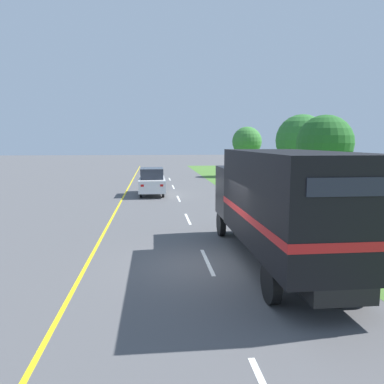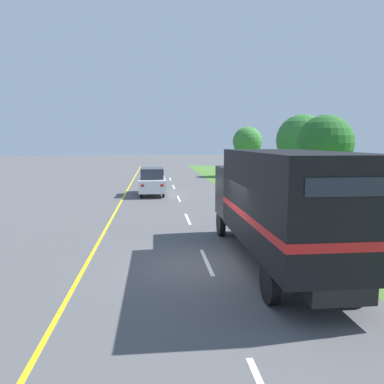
{
  "view_description": "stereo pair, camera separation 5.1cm",
  "coord_description": "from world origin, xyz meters",
  "px_view_note": "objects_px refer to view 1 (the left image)",
  "views": [
    {
      "loc": [
        -1.64,
        -10.86,
        3.71
      ],
      "look_at": [
        0.3,
        7.83,
        1.2
      ],
      "focal_mm": 35.0,
      "sensor_mm": 36.0,
      "label": 1
    },
    {
      "loc": [
        -1.59,
        -10.87,
        3.71
      ],
      "look_at": [
        0.3,
        7.83,
        1.2
      ],
      "focal_mm": 35.0,
      "sensor_mm": 36.0,
      "label": 2
    }
  ],
  "objects_px": {
    "horse_trailer_truck": "(280,202)",
    "roadside_tree_mid": "(302,140)",
    "roadside_tree_near": "(325,143)",
    "highway_sign": "(313,185)",
    "delineator_post": "(365,259)",
    "lead_car_white": "(152,181)",
    "roadside_tree_far": "(247,142)"
  },
  "relations": [
    {
      "from": "horse_trailer_truck",
      "to": "roadside_tree_mid",
      "type": "height_order",
      "value": "roadside_tree_mid"
    },
    {
      "from": "horse_trailer_truck",
      "to": "roadside_tree_near",
      "type": "xyz_separation_m",
      "value": [
        6.57,
        11.16,
        1.68
      ]
    },
    {
      "from": "highway_sign",
      "to": "delineator_post",
      "type": "relative_size",
      "value": 2.91
    },
    {
      "from": "horse_trailer_truck",
      "to": "lead_car_white",
      "type": "xyz_separation_m",
      "value": [
        -3.83,
        15.88,
        -0.99
      ]
    },
    {
      "from": "roadside_tree_mid",
      "to": "roadside_tree_far",
      "type": "xyz_separation_m",
      "value": [
        -2.61,
        8.71,
        -0.11
      ]
    },
    {
      "from": "horse_trailer_truck",
      "to": "roadside_tree_near",
      "type": "relative_size",
      "value": 1.61
    },
    {
      "from": "roadside_tree_near",
      "to": "roadside_tree_far",
      "type": "xyz_separation_m",
      "value": [
        -0.15,
        18.3,
        0.14
      ]
    },
    {
      "from": "horse_trailer_truck",
      "to": "roadside_tree_far",
      "type": "xyz_separation_m",
      "value": [
        6.42,
        29.46,
        1.82
      ]
    },
    {
      "from": "lead_car_white",
      "to": "delineator_post",
      "type": "xyz_separation_m",
      "value": [
        5.91,
        -17.0,
        -0.46
      ]
    },
    {
      "from": "roadside_tree_far",
      "to": "delineator_post",
      "type": "bearing_deg",
      "value": -98.08
    },
    {
      "from": "roadside_tree_near",
      "to": "highway_sign",
      "type": "bearing_deg",
      "value": -119.46
    },
    {
      "from": "horse_trailer_truck",
      "to": "highway_sign",
      "type": "xyz_separation_m",
      "value": [
        3.68,
        6.04,
        -0.24
      ]
    },
    {
      "from": "roadside_tree_mid",
      "to": "roadside_tree_far",
      "type": "height_order",
      "value": "roadside_tree_mid"
    },
    {
      "from": "roadside_tree_far",
      "to": "highway_sign",
      "type": "bearing_deg",
      "value": -96.68
    },
    {
      "from": "delineator_post",
      "to": "roadside_tree_far",
      "type": "bearing_deg",
      "value": 81.92
    },
    {
      "from": "lead_car_white",
      "to": "highway_sign",
      "type": "xyz_separation_m",
      "value": [
        7.51,
        -9.84,
        0.75
      ]
    },
    {
      "from": "roadside_tree_near",
      "to": "delineator_post",
      "type": "relative_size",
      "value": 5.63
    },
    {
      "from": "highway_sign",
      "to": "delineator_post",
      "type": "height_order",
      "value": "highway_sign"
    },
    {
      "from": "horse_trailer_truck",
      "to": "roadside_tree_mid",
      "type": "distance_m",
      "value": 22.72
    },
    {
      "from": "roadside_tree_near",
      "to": "lead_car_white",
      "type": "bearing_deg",
      "value": 155.59
    },
    {
      "from": "roadside_tree_far",
      "to": "delineator_post",
      "type": "xyz_separation_m",
      "value": [
        -4.34,
        -30.59,
        -3.26
      ]
    },
    {
      "from": "highway_sign",
      "to": "roadside_tree_mid",
      "type": "xyz_separation_m",
      "value": [
        5.35,
        14.72,
        2.16
      ]
    },
    {
      "from": "delineator_post",
      "to": "horse_trailer_truck",
      "type": "bearing_deg",
      "value": 151.62
    },
    {
      "from": "roadside_tree_near",
      "to": "roadside_tree_mid",
      "type": "distance_m",
      "value": 9.91
    },
    {
      "from": "horse_trailer_truck",
      "to": "roadside_tree_mid",
      "type": "relative_size",
      "value": 1.41
    },
    {
      "from": "lead_car_white",
      "to": "roadside_tree_far",
      "type": "bearing_deg",
      "value": 52.96
    },
    {
      "from": "roadside_tree_mid",
      "to": "delineator_post",
      "type": "xyz_separation_m",
      "value": [
        -6.95,
        -21.88,
        -3.37
      ]
    },
    {
      "from": "roadside_tree_near",
      "to": "roadside_tree_far",
      "type": "bearing_deg",
      "value": 90.47
    },
    {
      "from": "lead_car_white",
      "to": "roadside_tree_near",
      "type": "bearing_deg",
      "value": -24.41
    },
    {
      "from": "roadside_tree_far",
      "to": "horse_trailer_truck",
      "type": "bearing_deg",
      "value": -102.3
    },
    {
      "from": "delineator_post",
      "to": "lead_car_white",
      "type": "bearing_deg",
      "value": 109.15
    },
    {
      "from": "roadside_tree_near",
      "to": "delineator_post",
      "type": "xyz_separation_m",
      "value": [
        -4.49,
        -12.28,
        -3.13
      ]
    }
  ]
}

